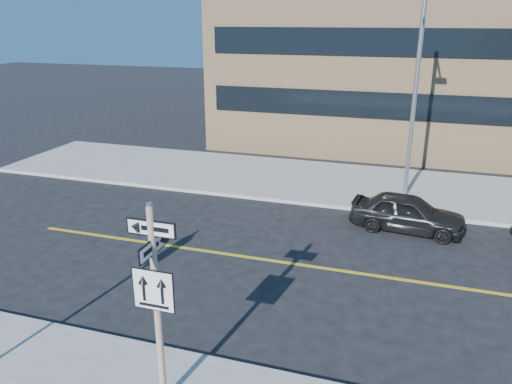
% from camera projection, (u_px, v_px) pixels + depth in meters
% --- Properties ---
extents(ground, '(120.00, 120.00, 0.00)m').
position_uv_depth(ground, '(214.00, 332.00, 11.91)').
color(ground, black).
rests_on(ground, ground).
extents(sign_pole, '(0.92, 0.92, 4.06)m').
position_uv_depth(sign_pole, '(156.00, 297.00, 8.84)').
color(sign_pole, silver).
rests_on(sign_pole, near_sidewalk).
extents(parked_car_a, '(1.99, 4.04, 1.33)m').
position_uv_depth(parked_car_a, '(407.00, 213.00, 17.40)').
color(parked_car_a, black).
rests_on(parked_car_a, ground).
extents(streetlight_a, '(0.55, 2.25, 8.00)m').
position_uv_depth(streetlight_a, '(416.00, 83.00, 18.85)').
color(streetlight_a, gray).
rests_on(streetlight_a, far_sidewalk).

